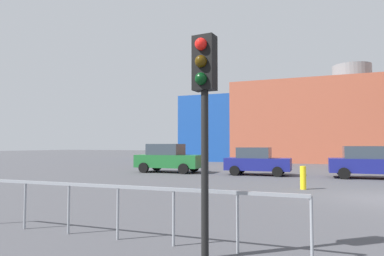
% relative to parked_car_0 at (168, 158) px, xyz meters
% --- Properties ---
extents(building_backdrop, '(37.29, 11.13, 10.59)m').
position_rel_parked_car_0_xyz_m(building_backdrop, '(13.08, 19.78, 3.25)').
color(building_backdrop, '#B2563D').
rests_on(building_backdrop, ground_plane).
extents(parked_car_0, '(4.38, 2.15, 1.90)m').
position_rel_parked_car_0_xyz_m(parked_car_0, '(0.00, 0.00, 0.00)').
color(parked_car_0, '#1E662D').
rests_on(parked_car_0, ground_plane).
extents(parked_car_1, '(3.87, 1.90, 1.68)m').
position_rel_parked_car_0_xyz_m(parked_car_1, '(5.90, 0.00, -0.11)').
color(parked_car_1, navy).
rests_on(parked_car_1, ground_plane).
extents(parked_car_2, '(4.06, 1.99, 1.76)m').
position_rel_parked_car_0_xyz_m(parked_car_2, '(11.91, 0.00, -0.07)').
color(parked_car_2, navy).
rests_on(parked_car_2, ground_plane).
extents(traffic_light_near_left, '(0.38, 0.38, 3.58)m').
position_rel_parked_car_0_xyz_m(traffic_light_near_left, '(7.64, -15.37, 1.70)').
color(traffic_light_near_left, black).
rests_on(traffic_light_near_left, ground_plane).
extents(bollard_yellow_0, '(0.24, 0.24, 0.95)m').
position_rel_parked_car_0_xyz_m(bollard_yellow_0, '(8.78, -5.99, -0.47)').
color(bollard_yellow_0, yellow).
rests_on(bollard_yellow_0, ground_plane).
extents(pedestrian_railing, '(7.04, 0.06, 1.03)m').
position_rel_parked_car_0_xyz_m(pedestrian_railing, '(5.74, -14.91, -0.15)').
color(pedestrian_railing, gray).
rests_on(pedestrian_railing, ground_plane).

